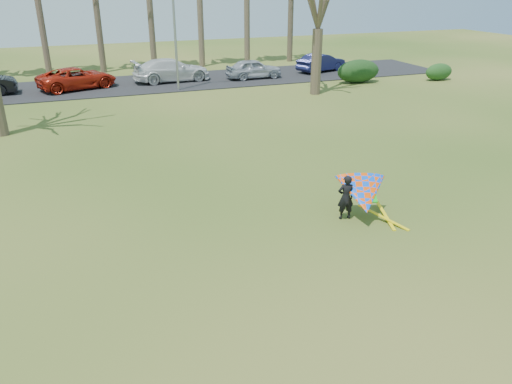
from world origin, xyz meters
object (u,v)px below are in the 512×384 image
object	(u,v)px
streetlight	(177,19)
car_2	(77,78)
car_3	(171,70)
kite_flyer	(362,195)
car_4	(254,69)
car_5	(321,63)

from	to	relation	value
streetlight	car_2	bearing A→B (deg)	156.90
car_3	kite_flyer	bearing A→B (deg)	178.34
streetlight	car_2	xyz separation A→B (m)	(-6.32, 2.69, -3.70)
car_4	kite_flyer	xyz separation A→B (m)	(-4.91, -22.87, 0.09)
car_5	kite_flyer	xyz separation A→B (m)	(-10.87, -23.74, 0.09)
car_3	car_5	bearing A→B (deg)	-94.48
car_3	kite_flyer	xyz separation A→B (m)	(0.93, -23.85, -0.01)
car_4	kite_flyer	bearing A→B (deg)	166.35
streetlight	kite_flyer	world-z (taller)	streetlight
car_2	car_3	size ratio (longest dim) A/B	0.93
car_4	car_5	size ratio (longest dim) A/B	0.97
streetlight	car_4	xyz separation A→B (m)	(5.91, 2.14, -3.71)
streetlight	car_4	distance (m)	7.30
car_2	car_3	bearing A→B (deg)	-105.50
car_2	car_4	size ratio (longest dim) A/B	1.24
streetlight	car_5	size ratio (longest dim) A/B	1.92
car_2	car_5	xyz separation A→B (m)	(18.18, 0.31, -0.01)
car_4	car_5	world-z (taller)	car_4
car_5	car_3	bearing A→B (deg)	70.70
car_3	streetlight	bearing A→B (deg)	174.96
car_4	kite_flyer	world-z (taller)	kite_flyer
car_4	car_5	distance (m)	6.02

